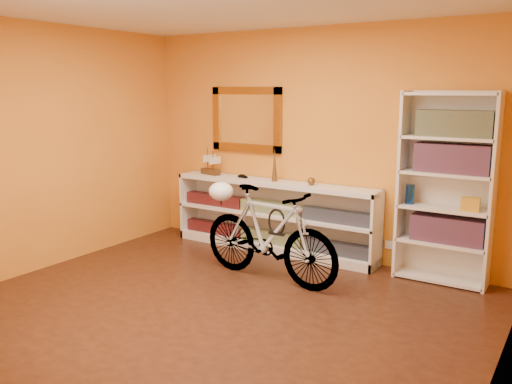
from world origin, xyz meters
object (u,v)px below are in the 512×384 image
Objects in this scene: bookcase at (445,189)px; bicycle at (269,234)px; helmet at (221,191)px; console_unit at (273,216)px.

bicycle is at bearing -148.09° from bookcase.
bicycle reaches higher than helmet.
helmet is at bearing 90.00° from bicycle.
bookcase is 2.27m from helmet.
bicycle is (-1.47, -0.92, -0.47)m from bookcase.
bookcase is 7.13× the size of helmet.
console_unit is 1.59× the size of bicycle.
bookcase reaches higher than helmet.
console_unit is 9.76× the size of helmet.
bicycle is at bearing -61.69° from console_unit.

